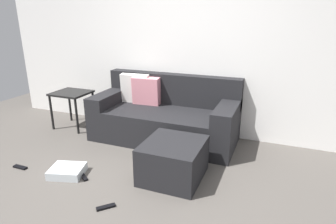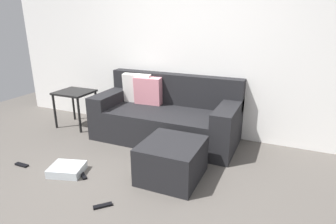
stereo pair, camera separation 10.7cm
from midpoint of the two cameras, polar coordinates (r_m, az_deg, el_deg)
ground_plane at (r=3.02m, az=-10.54°, el=-16.87°), size 8.26×8.26×0.00m
wall_back at (r=4.33m, az=2.96°, el=12.05°), size 6.35×0.10×2.49m
couch_sectional at (r=4.19m, az=-1.45°, el=-0.91°), size 2.06×0.91×0.91m
ottoman at (r=3.23m, az=0.10°, el=-9.54°), size 0.64×0.69×0.43m
storage_bin at (r=3.57m, az=-20.22°, el=-10.96°), size 0.44×0.40×0.10m
side_table at (r=4.84m, az=-19.19°, el=2.71°), size 0.55×0.49×0.59m
remote_near_ottoman at (r=2.94m, az=-13.33°, el=-17.92°), size 0.16×0.16×0.02m
remote_by_storage_bin at (r=3.46m, az=-17.22°, el=-12.28°), size 0.15×0.13×0.02m
remote_under_side_table at (r=3.95m, az=-28.01°, el=-9.66°), size 0.18×0.06×0.02m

